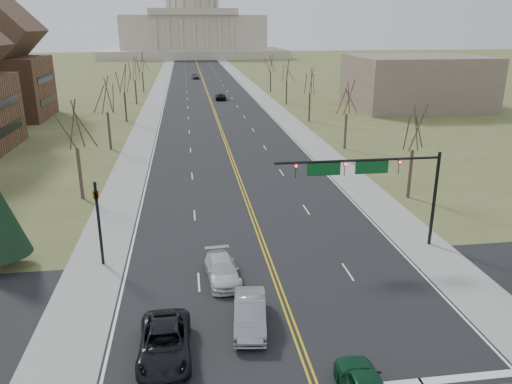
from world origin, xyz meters
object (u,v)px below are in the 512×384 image
object	(u,v)px
car_sb_inner_lead	(250,314)
car_sb_outer_lead	(165,343)
car_far_nb	(221,96)
car_far_sb	(195,76)
signal_left	(98,214)
car_sb_inner_second	(222,270)
signal_mast	(371,174)

from	to	relation	value
car_sb_inner_lead	car_sb_outer_lead	size ratio (longest dim) A/B	0.87
car_far_nb	car_far_sb	size ratio (longest dim) A/B	1.06
signal_left	car_sb_inner_second	size ratio (longest dim) A/B	1.24
car_sb_inner_lead	car_sb_outer_lead	distance (m)	4.97
car_sb_outer_lead	car_far_sb	size ratio (longest dim) A/B	1.20
car_far_nb	signal_mast	bearing A→B (deg)	96.00
car_sb_inner_second	car_sb_outer_lead	bearing A→B (deg)	-119.24
signal_left	car_sb_inner_second	distance (m)	9.23
signal_mast	signal_left	bearing A→B (deg)	180.00
signal_mast	car_far_sb	bearing A→B (deg)	94.45
car_sb_inner_second	signal_left	bearing A→B (deg)	152.32
car_sb_inner_lead	car_far_sb	distance (m)	132.66
car_sb_outer_lead	car_sb_inner_second	xyz separation A→B (m)	(3.42, 7.52, -0.07)
car_sb_inner_second	car_far_nb	size ratio (longest dim) A/B	0.98
signal_left	car_sb_outer_lead	world-z (taller)	signal_left
car_sb_inner_second	car_far_nb	bearing A→B (deg)	81.18
car_far_sb	signal_left	bearing A→B (deg)	-101.81
signal_left	car_sb_inner_second	bearing A→B (deg)	-22.91
car_sb_outer_lead	signal_mast	bearing A→B (deg)	37.24
signal_mast	car_sb_inner_second	world-z (taller)	signal_mast
car_sb_inner_lead	car_sb_inner_second	xyz separation A→B (m)	(-1.12, 5.50, -0.10)
car_sb_inner_lead	car_far_nb	world-z (taller)	car_sb_inner_lead
car_sb_outer_lead	car_far_sb	world-z (taller)	car_far_sb
car_sb_inner_second	car_far_nb	world-z (taller)	car_sb_inner_second
car_far_sb	car_sb_outer_lead	bearing A→B (deg)	-99.50
signal_mast	car_sb_outer_lead	distance (m)	18.69
signal_left	signal_mast	bearing A→B (deg)	-0.00
car_sb_inner_lead	car_sb_outer_lead	bearing A→B (deg)	-149.13
car_sb_inner_lead	car_far_sb	bearing A→B (deg)	96.79
signal_mast	car_sb_outer_lead	world-z (taller)	signal_mast
signal_mast	signal_left	size ratio (longest dim) A/B	2.02
signal_mast	signal_left	distance (m)	19.06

